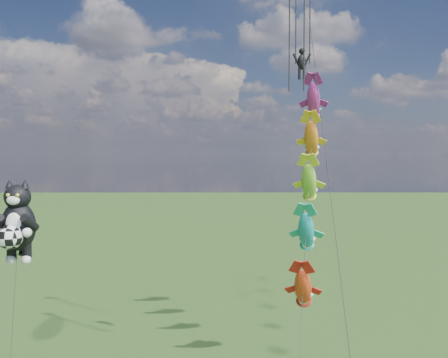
{
  "coord_description": "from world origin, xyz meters",
  "views": [
    {
      "loc": [
        5.87,
        -19.75,
        12.79
      ],
      "look_at": [
        5.91,
        12.26,
        11.25
      ],
      "focal_mm": 40.0,
      "sensor_mm": 36.0,
      "label": 1
    }
  ],
  "objects": [
    {
      "name": "parafoil_rig",
      "position": [
        10.28,
        8.29,
        19.52
      ],
      "size": [
        2.02,
        17.55,
        27.49
      ],
      "rotation": [
        0.0,
        0.0,
        0.06
      ],
      "color": "#4F4228",
      "rests_on": "ground"
    },
    {
      "name": "cat_kite_rig",
      "position": [
        -5.71,
        8.02,
        9.0
      ],
      "size": [
        2.19,
        4.04,
        11.44
      ],
      "rotation": [
        0.0,
        0.0,
        0.16
      ],
      "color": "#4F4228",
      "rests_on": "ground"
    },
    {
      "name": "fish_windsock_rig",
      "position": [
        11.19,
        11.16,
        11.12
      ],
      "size": [
        3.98,
        15.55,
        19.8
      ],
      "rotation": [
        0.0,
        0.0,
        0.09
      ],
      "color": "#4F4228",
      "rests_on": "ground"
    }
  ]
}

